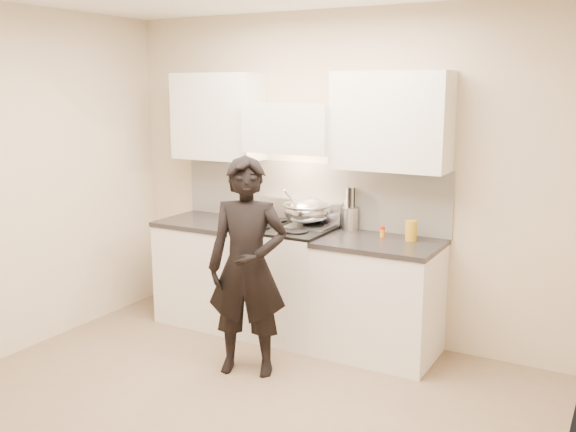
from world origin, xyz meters
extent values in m
plane|color=#7F6A4E|center=(0.00, 0.00, 0.00)|extent=(4.00, 4.00, 0.00)
cube|color=beige|center=(0.00, 1.75, 1.35)|extent=(4.00, 0.04, 2.70)
cube|color=beige|center=(2.00, 0.00, 1.35)|extent=(0.04, 3.50, 2.70)
cube|color=white|center=(-0.25, 1.74, 1.19)|extent=(2.50, 0.02, 0.53)
cube|color=silver|center=(-0.30, 1.70, 1.03)|extent=(0.76, 0.08, 0.20)
cube|color=silver|center=(-0.30, 1.55, 1.75)|extent=(0.76, 0.40, 0.40)
cylinder|color=silver|center=(-0.30, 1.37, 1.57)|extent=(0.66, 0.02, 0.02)
cube|color=white|center=(0.53, 1.58, 1.83)|extent=(0.90, 0.33, 0.75)
cube|color=white|center=(-1.08, 1.58, 1.83)|extent=(0.80, 0.33, 0.75)
cube|color=beige|center=(0.13, 1.73, 1.10)|extent=(0.08, 0.01, 0.12)
cube|color=silver|center=(-0.30, 1.43, 0.46)|extent=(0.76, 0.65, 0.92)
cube|color=black|center=(-0.30, 1.43, 0.93)|extent=(0.76, 0.65, 0.02)
cube|color=silver|center=(-0.14, 1.54, 0.95)|extent=(0.36, 0.34, 0.01)
cylinder|color=silver|center=(-0.30, 1.13, 0.78)|extent=(0.62, 0.02, 0.02)
cylinder|color=black|center=(-0.48, 1.28, 0.95)|extent=(0.18, 0.18, 0.01)
cylinder|color=black|center=(-0.12, 1.28, 0.95)|extent=(0.18, 0.18, 0.01)
cylinder|color=black|center=(-0.48, 1.57, 0.95)|extent=(0.18, 0.18, 0.01)
cylinder|color=black|center=(-0.12, 1.57, 0.95)|extent=(0.18, 0.18, 0.01)
cube|color=white|center=(0.53, 1.43, 0.44)|extent=(0.90, 0.65, 0.88)
cube|color=black|center=(0.53, 1.43, 0.90)|extent=(0.92, 0.67, 0.04)
cube|color=white|center=(-1.08, 1.43, 0.44)|extent=(0.80, 0.65, 0.88)
cube|color=black|center=(-1.08, 1.43, 0.90)|extent=(0.82, 0.67, 0.04)
ellipsoid|color=silver|center=(-0.17, 1.56, 1.07)|extent=(0.39, 0.39, 0.22)
torus|color=silver|center=(-0.17, 1.56, 1.12)|extent=(0.41, 0.41, 0.02)
ellipsoid|color=beige|center=(-0.17, 1.56, 1.06)|extent=(0.23, 0.23, 0.10)
cylinder|color=silver|center=(-0.23, 1.40, 1.18)|extent=(0.03, 0.29, 0.21)
cylinder|color=silver|center=(-0.47, 1.28, 1.03)|extent=(0.27, 0.27, 0.14)
cube|color=silver|center=(-0.59, 1.32, 1.08)|extent=(0.05, 0.04, 0.01)
cube|color=silver|center=(-0.35, 1.24, 1.08)|extent=(0.05, 0.04, 0.01)
cylinder|color=silver|center=(0.17, 1.67, 1.01)|extent=(0.13, 0.13, 0.19)
cylinder|color=black|center=(0.20, 1.68, 1.11)|extent=(0.02, 0.02, 0.33)
cylinder|color=silver|center=(0.18, 1.70, 1.11)|extent=(0.02, 0.02, 0.33)
cylinder|color=silver|center=(0.16, 1.70, 1.11)|extent=(0.02, 0.02, 0.33)
cylinder|color=black|center=(0.14, 1.69, 1.11)|extent=(0.02, 0.02, 0.33)
cylinder|color=silver|center=(0.14, 1.66, 1.11)|extent=(0.02, 0.02, 0.33)
cylinder|color=silver|center=(0.15, 1.64, 1.11)|extent=(0.02, 0.02, 0.33)
cylinder|color=black|center=(0.18, 1.64, 1.11)|extent=(0.02, 0.02, 0.33)
cylinder|color=silver|center=(0.19, 1.65, 1.11)|extent=(0.02, 0.02, 0.33)
cylinder|color=orange|center=(0.50, 1.55, 0.95)|extent=(0.04, 0.04, 0.06)
cylinder|color=red|center=(0.50, 1.55, 0.99)|extent=(0.04, 0.04, 0.02)
cylinder|color=#BA8D1B|center=(0.73, 1.54, 1.00)|extent=(0.09, 0.09, 0.16)
imported|color=black|center=(-0.19, 0.66, 0.80)|extent=(0.68, 0.56, 1.60)
camera|label=1|loc=(2.23, -3.11, 2.09)|focal=40.00mm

